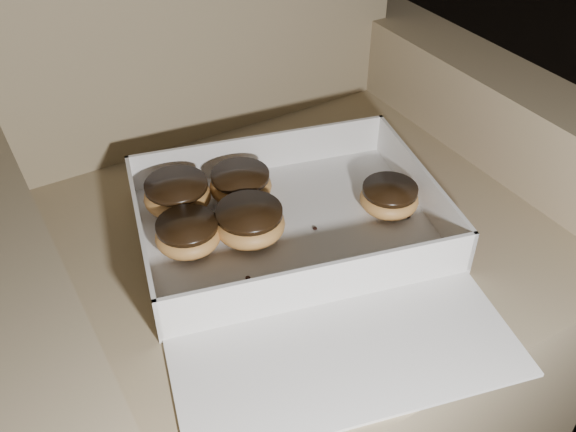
{
  "coord_description": "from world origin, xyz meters",
  "views": [
    {
      "loc": [
        -0.94,
        -0.12,
        1.06
      ],
      "look_at": [
        -0.57,
        0.51,
        0.47
      ],
      "focal_mm": 40.0,
      "sensor_mm": 36.0,
      "label": 1
    }
  ],
  "objects": [
    {
      "name": "armchair",
      "position": [
        -0.55,
        0.59,
        0.31
      ],
      "size": [
        0.94,
        0.79,
        0.98
      ],
      "color": "#837153",
      "rests_on": "floor"
    },
    {
      "name": "bakery_box",
      "position": [
        -0.57,
        0.46,
        0.45
      ],
      "size": [
        0.53,
        0.59,
        0.07
      ],
      "rotation": [
        0.0,
        0.0,
        -0.24
      ],
      "color": "white",
      "rests_on": "armchair"
    },
    {
      "name": "donut_a",
      "position": [
        -0.41,
        0.47,
        0.47
      ],
      "size": [
        0.09,
        0.09,
        0.04
      ],
      "color": "#C89046",
      "rests_on": "bakery_box"
    },
    {
      "name": "donut_b",
      "position": [
        -0.71,
        0.54,
        0.47
      ],
      "size": [
        0.09,
        0.09,
        0.05
      ],
      "color": "#C89046",
      "rests_on": "bakery_box"
    },
    {
      "name": "donut_c",
      "position": [
        -0.69,
        0.63,
        0.47
      ],
      "size": [
        0.1,
        0.1,
        0.05
      ],
      "color": "#C89046",
      "rests_on": "bakery_box"
    },
    {
      "name": "donut_d",
      "position": [
        -0.59,
        0.61,
        0.47
      ],
      "size": [
        0.1,
        0.1,
        0.05
      ],
      "color": "#C89046",
      "rests_on": "bakery_box"
    },
    {
      "name": "donut_e",
      "position": [
        -0.63,
        0.52,
        0.47
      ],
      "size": [
        0.1,
        0.1,
        0.05
      ],
      "color": "#C89046",
      "rests_on": "bakery_box"
    },
    {
      "name": "crumb_a",
      "position": [
        -0.4,
        0.44,
        0.45
      ],
      "size": [
        0.01,
        0.01,
        0.0
      ],
      "primitive_type": "ellipsoid",
      "color": "black",
      "rests_on": "bakery_box"
    },
    {
      "name": "crumb_b",
      "position": [
        -0.53,
        0.48,
        0.45
      ],
      "size": [
        0.01,
        0.01,
        0.0
      ],
      "primitive_type": "ellipsoid",
      "color": "black",
      "rests_on": "bakery_box"
    },
    {
      "name": "crumb_c",
      "position": [
        -0.67,
        0.44,
        0.45
      ],
      "size": [
        0.01,
        0.01,
        0.0
      ],
      "primitive_type": "ellipsoid",
      "color": "black",
      "rests_on": "bakery_box"
    }
  ]
}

